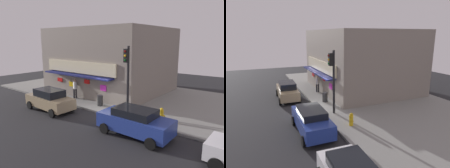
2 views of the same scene
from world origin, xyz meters
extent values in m
plane|color=#232326|center=(0.00, 0.00, 0.00)|extent=(48.07, 48.07, 0.00)
cube|color=gray|center=(0.00, 6.08, 0.08)|extent=(32.04, 12.16, 0.17)
cube|color=gray|center=(-3.99, 6.69, 3.47)|extent=(11.48, 9.56, 6.60)
cube|color=beige|center=(-3.99, 1.83, 3.10)|extent=(8.72, 0.16, 1.09)
cube|color=navy|center=(-3.99, 1.48, 2.42)|extent=(8.26, 0.90, 0.12)
cube|color=red|center=(-6.81, 1.85, 1.61)|extent=(0.71, 0.08, 0.37)
cube|color=yellow|center=(-5.11, 1.85, 1.37)|extent=(0.54, 0.08, 0.47)
cube|color=red|center=(-2.98, 1.85, 1.86)|extent=(0.61, 0.08, 0.38)
cube|color=#E533CC|center=(-1.04, 1.85, 1.54)|extent=(0.65, 0.08, 0.50)
cylinder|color=black|center=(2.10, 0.91, 2.66)|extent=(0.18, 0.18, 4.98)
cube|color=black|center=(2.10, 0.66, 4.47)|extent=(0.32, 0.28, 0.95)
sphere|color=maroon|center=(2.10, 0.51, 4.77)|extent=(0.18, 0.18, 0.18)
sphere|color=yellow|center=(2.10, 0.51, 4.47)|extent=(0.18, 0.18, 0.18)
sphere|color=#0F4C19|center=(2.10, 0.51, 4.17)|extent=(0.18, 0.18, 0.18)
cylinder|color=gold|center=(4.69, 1.15, 0.53)|extent=(0.29, 0.29, 0.72)
sphere|color=gold|center=(4.69, 1.15, 0.97)|extent=(0.25, 0.25, 0.25)
cylinder|color=gold|center=(4.49, 1.15, 0.56)|extent=(0.12, 0.10, 0.10)
cylinder|color=gold|center=(4.90, 1.15, 0.56)|extent=(0.12, 0.10, 0.10)
cylinder|color=#2D2D2D|center=(-0.86, 1.21, 0.61)|extent=(0.49, 0.49, 0.89)
cylinder|color=black|center=(-4.36, 1.50, 0.61)|extent=(0.22, 0.22, 0.89)
cylinder|color=black|center=(-4.27, 1.68, 0.61)|extent=(0.22, 0.22, 0.89)
cube|color=silver|center=(-4.31, 1.59, 1.39)|extent=(0.49, 0.41, 0.67)
sphere|color=tan|center=(-4.31, 1.59, 1.87)|extent=(0.22, 0.22, 0.22)
cylinder|color=silver|center=(-4.11, 1.48, 1.36)|extent=(0.14, 0.14, 0.60)
cylinder|color=silver|center=(-4.52, 1.70, 1.36)|extent=(0.14, 0.14, 0.60)
cylinder|color=gray|center=(-3.99, 2.81, 0.34)|extent=(0.40, 0.40, 0.35)
sphere|color=#195623|center=(-3.99, 2.81, 0.75)|extent=(0.56, 0.56, 0.56)
cube|color=navy|center=(4.26, -1.54, 0.76)|extent=(4.48, 1.87, 0.89)
cube|color=black|center=(4.26, -1.54, 1.43)|extent=(2.42, 1.56, 0.44)
cylinder|color=black|center=(5.83, -0.66, 0.32)|extent=(0.64, 0.23, 0.64)
cylinder|color=black|center=(5.81, -2.47, 0.32)|extent=(0.64, 0.23, 0.64)
cylinder|color=black|center=(2.71, -0.62, 0.32)|extent=(0.64, 0.23, 0.64)
cylinder|color=black|center=(2.69, -2.43, 0.32)|extent=(0.64, 0.23, 0.64)
cube|color=black|center=(10.29, -1.64, 1.35)|extent=(2.18, 1.55, 0.50)
cylinder|color=black|center=(8.94, -0.72, 0.32)|extent=(0.65, 0.24, 0.64)
cube|color=#9E8966|center=(-3.57, -1.78, 0.73)|extent=(4.49, 1.94, 0.83)
cube|color=black|center=(-3.57, -1.78, 1.44)|extent=(2.45, 1.58, 0.58)
cylinder|color=black|center=(-1.99, -0.95, 0.32)|extent=(0.65, 0.25, 0.64)
cylinder|color=black|center=(-2.06, -2.72, 0.32)|extent=(0.65, 0.25, 0.64)
cylinder|color=black|center=(-5.09, -0.83, 0.32)|extent=(0.65, 0.25, 0.64)
cylinder|color=black|center=(-5.16, -2.60, 0.32)|extent=(0.65, 0.25, 0.64)
camera|label=1|loc=(10.40, -11.56, 5.47)|focal=33.91mm
camera|label=2|loc=(16.31, -4.83, 6.31)|focal=32.68mm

